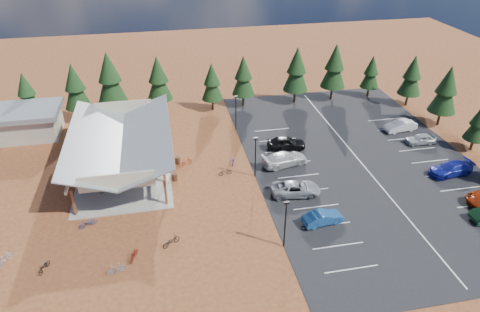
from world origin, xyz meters
The scene contains 46 objects.
ground centered at (0.00, 0.00, 0.00)m, with size 140.00×140.00×0.00m, color maroon.
asphalt_lot centered at (18.50, 3.00, 0.02)m, with size 27.00×44.00×0.04m, color black.
concrete_pad centered at (-10.00, 7.00, 0.05)m, with size 10.60×18.60×0.10m, color gray.
bike_pavilion centered at (-10.00, 7.00, 3.82)m, with size 11.65×19.40×4.97m.
outbuilding centered at (-24.00, 18.00, 2.03)m, with size 11.00×7.00×3.90m.
lamp_post_0 centered at (5.00, -10.00, 2.98)m, with size 0.50×0.25×5.14m.
lamp_post_1 centered at (5.00, 2.00, 2.98)m, with size 0.50×0.25×5.14m.
lamp_post_2 centered at (5.00, 14.00, 2.98)m, with size 0.50×0.25×5.14m.
trash_bin_0 centered at (-4.25, 2.98, 0.45)m, with size 0.60×0.60×0.90m, color #442818.
trash_bin_1 centered at (-3.65, 6.60, 0.45)m, with size 0.60×0.60×0.90m, color #442818.
pine_0 centered at (-23.47, 22.45, 4.55)m, with size 3.20×3.20×7.46m.
pine_1 centered at (-16.66, 21.50, 5.25)m, with size 3.69×3.69×8.60m.
pine_2 centered at (-11.84, 22.11, 6.00)m, with size 4.21×4.21×9.82m.
pine_3 centered at (-5.03, 22.17, 5.34)m, with size 3.75×3.75×8.74m.
pine_4 centered at (2.77, 21.42, 4.54)m, with size 3.20×3.20×7.44m.
pine_5 centered at (7.67, 21.96, 4.92)m, with size 3.46×3.46×8.06m.
pine_6 centered at (15.94, 21.63, 5.50)m, with size 3.86×3.86×9.00m.
pine_7 centered at (22.16, 21.73, 5.57)m, with size 3.91×3.91×9.11m.
pine_8 centered at (28.48, 21.58, 4.23)m, with size 2.97×2.97×6.93m.
pine_11 centered at (33.84, 2.72, 3.95)m, with size 2.78×2.78×6.48m.
pine_12 centered at (33.81, 10.03, 5.39)m, with size 3.79×3.79×8.82m.
pine_13 centered at (32.91, 17.20, 4.93)m, with size 3.47×3.47×8.08m.
bike_0 centered at (-11.69, 1.97, 0.59)m, with size 0.65×1.85×0.97m, color black.
bike_1 centered at (-12.81, 3.40, 0.58)m, with size 0.45×1.59×0.96m, color #9A9EA2.
bike_2 centered at (-11.70, 9.58, 0.55)m, with size 0.60×1.72×0.90m, color #1C429B.
bike_3 centered at (-13.00, 11.35, 0.61)m, with size 0.48×1.69×1.02m, color maroon.
bike_4 centered at (-8.91, 2.34, 0.54)m, with size 0.59×1.69×0.89m, color black.
bike_5 centered at (-8.46, 5.89, 0.63)m, with size 0.50×1.75×1.05m, color gray.
bike_6 centered at (-8.56, 8.94, 0.58)m, with size 0.64×1.83×0.96m, color navy.
bike_7 centered at (-8.29, 13.73, 0.60)m, with size 0.47×1.66×1.00m, color maroon.
bike_8 centered at (-16.29, -8.93, 0.43)m, with size 0.57×1.64×0.86m, color black.
bike_9 centered at (-19.85, -7.29, 0.51)m, with size 0.48×1.71×1.03m, color #9B9CA3.
bike_10 centered at (-13.22, -3.58, 0.47)m, with size 0.62×1.78×0.93m, color navy.
bike_11 centered at (-8.66, -9.01, 0.48)m, with size 0.45×1.59×0.96m, color maroon.
bike_12 centered at (-5.28, -7.85, 0.50)m, with size 0.66×1.89×0.99m, color black.
bike_13 centered at (-10.12, -10.43, 0.49)m, with size 0.46×1.64×0.99m, color gray.
bike_14 centered at (3.00, 5.23, 0.40)m, with size 0.54×1.54×0.81m, color navy.
bike_15 centered at (-2.71, 5.89, 0.53)m, with size 0.50×1.76×1.06m, color #9A3318.
bike_16 centered at (1.65, 2.92, 0.43)m, with size 0.57×1.62×0.85m, color black.
car_1 centered at (9.70, -7.61, 0.72)m, with size 1.44×4.13×1.36m, color navy.
car_2 centered at (8.54, -2.38, 0.79)m, with size 2.50×5.41×1.50m, color #95969B.
car_3 centered at (9.09, 3.74, 0.86)m, with size 2.31×5.68×1.65m, color silver.
car_4 centered at (10.40, 7.53, 0.88)m, with size 1.97×4.90×1.67m, color black.
car_7 centered at (27.55, -2.09, 0.81)m, with size 2.15×5.28×1.53m, color #192198.
car_8 centered at (28.21, 5.40, 0.72)m, with size 1.59×3.96×1.35m, color #A9ADB1.
car_9 centered at (27.44, 9.30, 0.80)m, with size 1.61×4.61×1.52m, color white.
Camera 1 is at (-4.81, -38.59, 27.72)m, focal length 32.00 mm.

